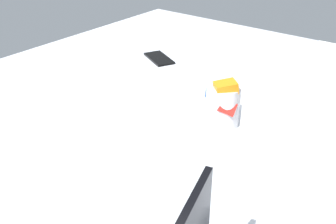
# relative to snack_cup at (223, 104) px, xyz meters

# --- Properties ---
(bed_mattress) EXTENTS (1.80, 1.40, 0.18)m
(bed_mattress) POSITION_rel_snack_cup_xyz_m (0.04, -0.21, -0.15)
(bed_mattress) COLOR #B7BCC6
(bed_mattress) RESTS_ON ground
(snack_cup) EXTENTS (0.10, 0.09, 0.13)m
(snack_cup) POSITION_rel_snack_cup_xyz_m (0.00, 0.00, 0.00)
(snack_cup) COLOR silver
(snack_cup) RESTS_ON bed_mattress
(cell_phone) EXTENTS (0.12, 0.16, 0.01)m
(cell_phone) POSITION_rel_snack_cup_xyz_m (-0.27, -0.43, -0.05)
(cell_phone) COLOR black
(cell_phone) RESTS_ON bed_mattress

